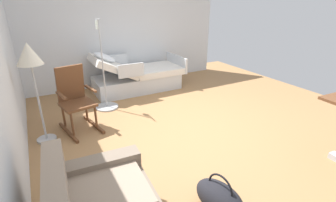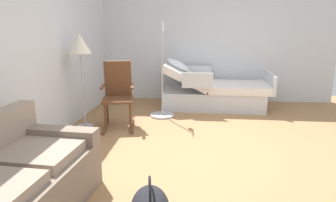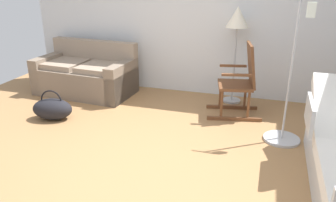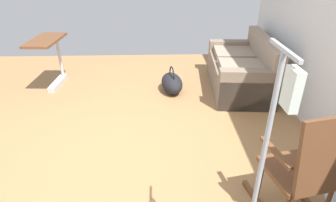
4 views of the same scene
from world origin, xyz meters
name	(u,v)px [view 3 (image 3 of 4)]	position (x,y,z in m)	size (l,w,h in m)	color
ground_plane	(143,161)	(0.00, 0.00, 0.00)	(6.96, 6.96, 0.00)	#9E7247
back_wall	(195,12)	(0.00, 2.42, 1.35)	(5.77, 0.10, 2.70)	silver
couch	(86,75)	(-1.72, 1.81, 0.31)	(1.65, 0.96, 0.85)	#7D6C5C
rocking_chair	(241,82)	(0.86, 1.60, 0.50)	(0.84, 0.62, 1.05)	brown
floor_lamp	(237,24)	(0.71, 2.11, 1.23)	(0.34, 0.34, 1.48)	#B2B5BA
duffel_bag	(52,109)	(-1.62, 0.68, 0.15)	(0.61, 0.42, 0.43)	black
iv_pole	(285,122)	(1.47, 0.96, 0.25)	(0.44, 0.44, 1.69)	#B2B5BA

